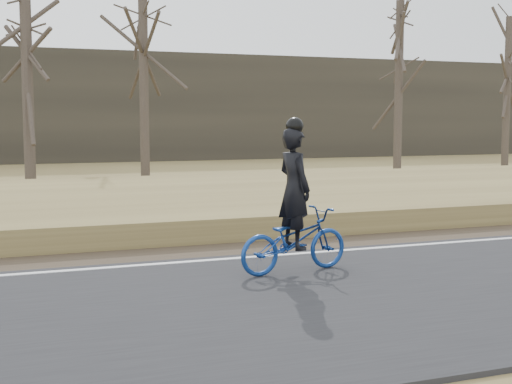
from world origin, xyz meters
name	(u,v)px	position (x,y,z in m)	size (l,w,h in m)	color
ground	(111,274)	(0.00, 0.00, 0.00)	(120.00, 120.00, 0.00)	olive
road	(147,315)	(0.00, -2.50, 0.03)	(120.00, 6.00, 0.06)	black
edge_line	(109,268)	(0.00, 0.20, 0.07)	(120.00, 0.12, 0.01)	silver
shoulder	(99,259)	(0.00, 1.20, 0.02)	(120.00, 1.60, 0.04)	#473A2B
embankment	(76,222)	(0.00, 4.20, 0.22)	(120.00, 5.00, 0.44)	olive
ballast	(58,202)	(0.00, 8.00, 0.23)	(120.00, 3.00, 0.45)	slate
railroad	(57,190)	(0.00, 8.00, 0.53)	(120.00, 2.40, 0.29)	black
treeline_backdrop	(16,106)	(0.00, 30.00, 3.00)	(120.00, 4.00, 6.00)	#383328
cyclist	(294,223)	(2.52, -1.07, 0.79)	(1.88, 0.91, 2.28)	navy
bare_tree_near_left	(27,80)	(-0.35, 13.02, 3.53)	(0.36, 0.36, 7.07)	#4B4037
bare_tree_center	(144,66)	(4.21, 17.11, 4.38)	(0.36, 0.36, 8.77)	#4B4037
bare_tree_right	(399,88)	(14.97, 15.96, 3.66)	(0.36, 0.36, 7.32)	#4B4037
bare_tree_far_right	(507,92)	(22.49, 18.06, 3.65)	(0.36, 0.36, 7.31)	#4B4037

